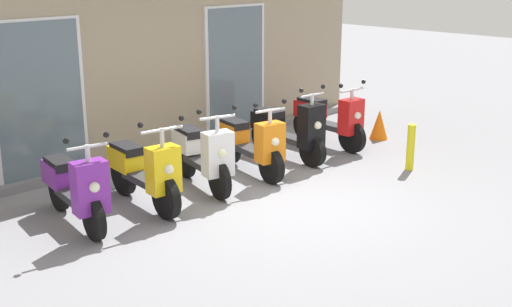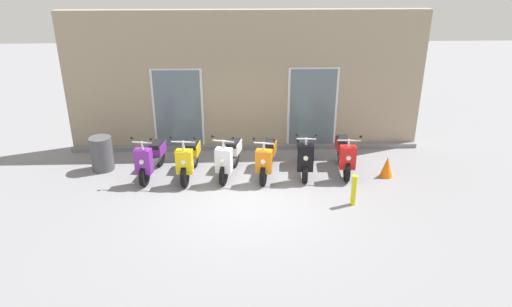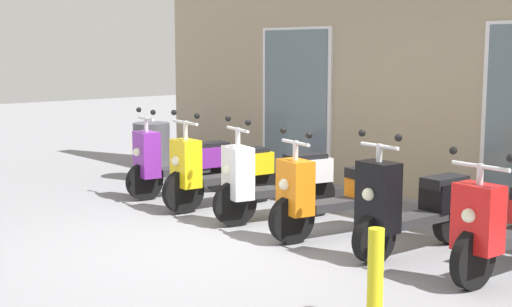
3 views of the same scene
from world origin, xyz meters
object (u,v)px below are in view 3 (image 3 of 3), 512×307
object	(u,v)px
scooter_white	(274,179)
scooter_orange	(336,194)
scooter_black	(413,206)
scooter_red	(510,223)
curb_bollard	(375,275)
scooter_yellow	(220,171)
scooter_purple	(181,162)
trash_bin	(152,151)

from	to	relation	value
scooter_white	scooter_orange	size ratio (longest dim) A/B	0.95
scooter_black	scooter_orange	bearing A→B (deg)	-175.19
scooter_white	scooter_red	xyz separation A→B (m)	(2.88, 0.11, -0.01)
curb_bollard	scooter_yellow	bearing A→B (deg)	157.27
scooter_purple	scooter_orange	xyz separation A→B (m)	(2.85, -0.05, -0.01)
scooter_orange	scooter_red	size ratio (longest dim) A/B	1.03
scooter_black	scooter_red	size ratio (longest dim) A/B	1.02
trash_bin	scooter_red	bearing A→B (deg)	-3.36
scooter_orange	scooter_red	world-z (taller)	scooter_orange
scooter_red	curb_bollard	bearing A→B (deg)	-94.70
scooter_yellow	trash_bin	world-z (taller)	scooter_yellow
scooter_yellow	scooter_white	bearing A→B (deg)	0.51
scooter_black	curb_bollard	bearing A→B (deg)	-62.28
scooter_white	trash_bin	bearing A→B (deg)	171.78
scooter_purple	scooter_red	distance (m)	4.80
scooter_white	scooter_orange	bearing A→B (deg)	1.08
scooter_orange	trash_bin	distance (m)	4.19
scooter_purple	scooter_yellow	xyz separation A→B (m)	(0.94, -0.07, -0.00)
scooter_red	scooter_purple	bearing A→B (deg)	-179.48
scooter_red	scooter_white	bearing A→B (deg)	-177.84
scooter_purple	trash_bin	xyz separation A→B (m)	(-1.32, 0.40, -0.03)
scooter_red	curb_bollard	world-z (taller)	scooter_red
trash_bin	scooter_orange	bearing A→B (deg)	-6.16
scooter_black	trash_bin	bearing A→B (deg)	175.84
scooter_white	scooter_black	bearing A→B (deg)	2.95
scooter_yellow	curb_bollard	world-z (taller)	scooter_yellow
scooter_yellow	scooter_orange	size ratio (longest dim) A/B	1.01
scooter_purple	scooter_orange	world-z (taller)	scooter_purple
scooter_white	curb_bollard	xyz separation A→B (m)	(2.74, -1.57, -0.15)
scooter_orange	scooter_yellow	bearing A→B (deg)	-179.21
scooter_orange	scooter_black	bearing A→B (deg)	4.81
scooter_purple	trash_bin	size ratio (longest dim) A/B	1.88
scooter_white	curb_bollard	distance (m)	3.16
scooter_yellow	scooter_red	distance (m)	3.86
scooter_white	scooter_black	world-z (taller)	scooter_black
scooter_yellow	scooter_orange	bearing A→B (deg)	0.79
scooter_white	scooter_red	size ratio (longest dim) A/B	0.98
scooter_purple	scooter_black	world-z (taller)	scooter_black
scooter_purple	scooter_black	bearing A→B (deg)	0.48
scooter_orange	curb_bollard	world-z (taller)	scooter_orange
scooter_yellow	scooter_black	xyz separation A→B (m)	(2.85, 0.11, 0.01)
scooter_red	scooter_black	bearing A→B (deg)	-179.32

